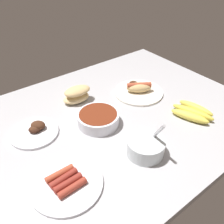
# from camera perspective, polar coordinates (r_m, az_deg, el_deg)

# --- Properties ---
(ground_plane) EXTENTS (1.20, 0.90, 0.03)m
(ground_plane) POSITION_cam_1_polar(r_m,az_deg,el_deg) (1.02, 0.19, -1.73)
(ground_plane) COLOR #B2B2B7
(banana_bunch) EXTENTS (0.14, 0.18, 0.04)m
(banana_bunch) POSITION_cam_1_polar(r_m,az_deg,el_deg) (1.06, 18.50, -0.05)
(banana_bunch) COLOR #E5D14C
(banana_bunch) RESTS_ON ground_plane
(plate_hotdog_assembled) EXTENTS (0.23, 0.23, 0.06)m
(plate_hotdog_assembled) POSITION_cam_1_polar(r_m,az_deg,el_deg) (1.16, 6.27, 5.24)
(plate_hotdog_assembled) COLOR white
(plate_hotdog_assembled) RESTS_ON ground_plane
(bread_stack) EXTENTS (0.13, 0.09, 0.07)m
(bread_stack) POSITION_cam_1_polar(r_m,az_deg,el_deg) (1.10, -8.31, 4.11)
(bread_stack) COLOR #E5C689
(bread_stack) RESTS_ON ground_plane
(bowl_coleslaw) EXTENTS (0.13, 0.13, 0.16)m
(bowl_coleslaw) POSITION_cam_1_polar(r_m,az_deg,el_deg) (0.85, 7.95, -7.96)
(bowl_coleslaw) COLOR silver
(bowl_coleslaw) RESTS_ON ground_plane
(bowl_chili) EXTENTS (0.17, 0.17, 0.05)m
(bowl_chili) POSITION_cam_1_polar(r_m,az_deg,el_deg) (0.96, -3.19, -1.51)
(bowl_chili) COLOR white
(bowl_chili) RESTS_ON ground_plane
(plate_grilled_meat) EXTENTS (0.18, 0.18, 0.04)m
(plate_grilled_meat) POSITION_cam_1_polar(r_m,az_deg,el_deg) (0.97, -17.71, -4.27)
(plate_grilled_meat) COLOR white
(plate_grilled_meat) RESTS_ON ground_plane
(plate_sausages) EXTENTS (0.23, 0.23, 0.03)m
(plate_sausages) POSITION_cam_1_polar(r_m,az_deg,el_deg) (0.78, -10.73, -16.11)
(plate_sausages) COLOR white
(plate_sausages) RESTS_ON ground_plane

